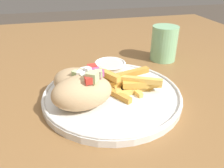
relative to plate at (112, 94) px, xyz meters
The scene contains 7 objects.
table 0.10m from the plate, 113.09° to the left, with size 1.35×1.35×0.75m.
plate is the anchor object (origin of this frame).
pita_sandwich_near 0.08m from the plate, 151.29° to the right, with size 0.12×0.09×0.07m.
pita_sandwich_far 0.07m from the plate, behind, with size 0.14×0.14×0.07m.
fries_pile 0.04m from the plate, 10.57° to the left, with size 0.14×0.11×0.04m.
sauce_ramekin 0.07m from the plate, 79.71° to the left, with size 0.07×0.07×0.04m.
water_glass 0.26m from the plate, 41.15° to the left, with size 0.07×0.07×0.10m.
Camera 1 is at (-0.07, -0.43, 0.99)m, focal length 35.00 mm.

